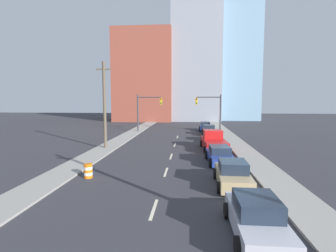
% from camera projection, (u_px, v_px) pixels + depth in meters
% --- Properties ---
extents(sidewalk_left, '(2.36, 92.24, 0.13)m').
position_uv_depth(sidewalk_left, '(143.00, 127.00, 49.85)').
color(sidewalk_left, gray).
rests_on(sidewalk_left, ground).
extents(sidewalk_right, '(2.36, 92.24, 0.13)m').
position_uv_depth(sidewalk_right, '(219.00, 128.00, 48.68)').
color(sidewalk_right, gray).
rests_on(sidewalk_right, ground).
extents(lane_stripe_at_9m, '(0.16, 2.40, 0.01)m').
position_uv_depth(lane_stripe_at_9m, '(154.00, 209.00, 12.44)').
color(lane_stripe_at_9m, beige).
rests_on(lane_stripe_at_9m, ground).
extents(lane_stripe_at_15m, '(0.16, 2.40, 0.01)m').
position_uv_depth(lane_stripe_at_15m, '(166.00, 172.00, 18.86)').
color(lane_stripe_at_15m, beige).
rests_on(lane_stripe_at_15m, ground).
extents(lane_stripe_at_21m, '(0.16, 2.40, 0.01)m').
position_uv_depth(lane_stripe_at_21m, '(171.00, 156.00, 24.08)').
color(lane_stripe_at_21m, beige).
rests_on(lane_stripe_at_21m, ground).
extents(lane_stripe_at_27m, '(0.16, 2.40, 0.01)m').
position_uv_depth(lane_stripe_at_27m, '(175.00, 145.00, 30.27)').
color(lane_stripe_at_27m, beige).
rests_on(lane_stripe_at_27m, ground).
extents(lane_stripe_at_34m, '(0.16, 2.40, 0.01)m').
position_uv_depth(lane_stripe_at_34m, '(177.00, 137.00, 36.82)').
color(lane_stripe_at_34m, beige).
rests_on(lane_stripe_at_34m, ground).
extents(building_brick_left, '(14.00, 16.00, 21.92)m').
position_uv_depth(building_brick_left, '(146.00, 78.00, 67.57)').
color(building_brick_left, brown).
rests_on(building_brick_left, ground).
extents(building_office_center, '(12.00, 20.00, 29.33)m').
position_uv_depth(building_office_center, '(195.00, 64.00, 70.14)').
color(building_office_center, gray).
rests_on(building_office_center, ground).
extents(building_glass_right, '(13.00, 20.00, 39.39)m').
position_uv_depth(building_glass_right, '(230.00, 48.00, 72.83)').
color(building_glass_right, '#7A9EB7').
rests_on(building_glass_right, ground).
extents(traffic_signal_left, '(4.11, 0.35, 6.02)m').
position_uv_depth(traffic_signal_left, '(145.00, 108.00, 42.41)').
color(traffic_signal_left, '#38383D').
rests_on(traffic_signal_left, ground).
extents(traffic_signal_right, '(4.11, 0.35, 6.02)m').
position_uv_depth(traffic_signal_right, '(213.00, 108.00, 41.52)').
color(traffic_signal_right, '#38383D').
rests_on(traffic_signal_right, ground).
extents(utility_pole_left_mid, '(1.60, 0.32, 9.14)m').
position_uv_depth(utility_pole_left_mid, '(105.00, 105.00, 27.44)').
color(utility_pole_left_mid, brown).
rests_on(utility_pole_left_mid, ground).
extents(traffic_barrel, '(0.56, 0.56, 0.95)m').
position_uv_depth(traffic_barrel, '(88.00, 171.00, 17.42)').
color(traffic_barrel, orange).
rests_on(traffic_barrel, ground).
extents(sedan_silver, '(2.07, 4.61, 1.52)m').
position_uv_depth(sedan_silver, '(256.00, 218.00, 9.98)').
color(sedan_silver, '#B2B2BC').
rests_on(sedan_silver, ground).
extents(sedan_tan, '(2.16, 4.50, 1.52)m').
position_uv_depth(sedan_tan, '(233.00, 174.00, 15.79)').
color(sedan_tan, tan).
rests_on(sedan_tan, ground).
extents(sedan_blue, '(2.22, 4.77, 1.40)m').
position_uv_depth(sedan_blue, '(220.00, 155.00, 21.52)').
color(sedan_blue, navy).
rests_on(sedan_blue, ground).
extents(pickup_truck_red, '(2.72, 5.85, 1.97)m').
position_uv_depth(pickup_truck_red, '(214.00, 142.00, 27.55)').
color(pickup_truck_red, red).
rests_on(pickup_truck_red, ground).
extents(sedan_teal, '(2.12, 4.67, 1.38)m').
position_uv_depth(sedan_teal, '(212.00, 136.00, 33.19)').
color(sedan_teal, '#196B75').
rests_on(sedan_teal, ground).
extents(sedan_orange, '(2.26, 4.49, 1.47)m').
position_uv_depth(sedan_orange, '(209.00, 130.00, 39.09)').
color(sedan_orange, orange).
rests_on(sedan_orange, ground).
extents(sedan_navy, '(2.20, 4.40, 1.48)m').
position_uv_depth(sedan_navy, '(205.00, 127.00, 44.36)').
color(sedan_navy, '#141E47').
rests_on(sedan_navy, ground).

